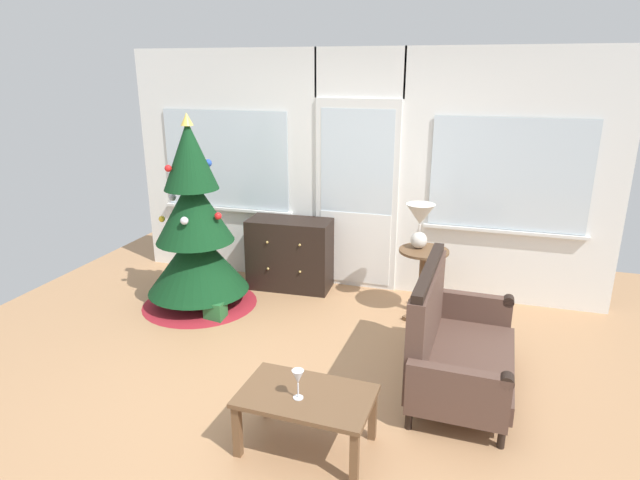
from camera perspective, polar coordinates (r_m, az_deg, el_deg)
The scene contains 10 objects.
ground_plane at distance 4.37m, azimuth -2.84°, elevation -14.69°, with size 6.76×6.76×0.00m, color #AD7F56.
back_wall_with_door at distance 5.79m, azimuth 4.02°, elevation 7.13°, with size 5.20×0.14×2.55m.
christmas_tree at distance 5.53m, azimuth -13.08°, elevation 0.41°, with size 1.18×1.18×1.95m.
dresser_cabinet at distance 5.93m, azimuth -3.20°, elevation -1.48°, with size 0.92×0.47×0.78m.
settee_sofa at distance 4.24m, azimuth 13.69°, elevation -10.44°, with size 0.76×1.38×0.96m.
side_table at distance 5.35m, azimuth 10.85°, elevation -2.98°, with size 0.50×0.48×0.67m.
table_lamp at distance 5.25m, azimuth 10.55°, elevation 2.11°, with size 0.28×0.28×0.44m.
coffee_table at distance 3.54m, azimuth -1.47°, elevation -16.77°, with size 0.86×0.55×0.39m.
wine_glass at distance 3.40m, azimuth -2.35°, elevation -14.41°, with size 0.08×0.08×0.20m.
gift_box at distance 5.38m, azimuth -11.02°, elevation -7.33°, with size 0.18×0.17×0.18m, color #266633.
Camera 1 is at (1.28, -3.46, 2.35)m, focal length 30.19 mm.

